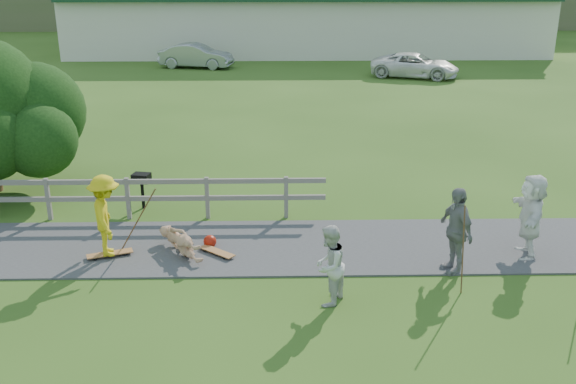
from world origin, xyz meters
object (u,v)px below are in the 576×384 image
object	(u,v)px
skater_fallen	(181,242)
spectator_b	(456,230)
skater_rider	(106,220)
bbq	(142,191)
car_white	(415,65)
spectator_d	(531,216)
spectator_a	(329,266)
car_silver	(196,56)

from	to	relation	value
skater_fallen	spectator_b	distance (m)	5.97
spectator_b	skater_fallen	bearing A→B (deg)	-115.46
skater_rider	bbq	size ratio (longest dim) A/B	1.90
car_white	bbq	world-z (taller)	car_white
skater_rider	skater_fallen	size ratio (longest dim) A/B	1.10
spectator_b	spectator_d	xyz separation A→B (m)	(1.83, 0.69, 0.02)
skater_rider	spectator_a	distance (m)	5.13
skater_fallen	bbq	size ratio (longest dim) A/B	1.73
skater_fallen	spectator_a	xyz separation A→B (m)	(3.11, -2.24, 0.50)
skater_rider	car_white	world-z (taller)	skater_rider
spectator_a	car_silver	size ratio (longest dim) A/B	0.37
bbq	car_white	bearing A→B (deg)	72.10
spectator_b	skater_rider	bearing A→B (deg)	-112.31
car_silver	car_white	world-z (taller)	car_silver
spectator_b	bbq	bearing A→B (deg)	-133.99
bbq	spectator_b	bearing A→B (deg)	-15.74
skater_rider	spectator_a	size ratio (longest dim) A/B	1.14
spectator_a	spectator_d	xyz separation A→B (m)	(4.57, 1.97, 0.16)
car_silver	bbq	xyz separation A→B (m)	(1.20, -23.28, -0.24)
skater_rider	spectator_b	size ratio (longest dim) A/B	0.97
spectator_a	bbq	distance (m)	6.83
spectator_b	car_white	bearing A→B (deg)	153.96
spectator_a	spectator_b	xyz separation A→B (m)	(2.74, 1.28, 0.14)
skater_rider	spectator_b	xyz separation A→B (m)	(7.43, -0.80, 0.03)
skater_rider	spectator_d	distance (m)	9.26
spectator_a	spectator_b	distance (m)	3.03
car_white	bbq	distance (m)	22.71
spectator_b	car_white	distance (m)	23.85
spectator_b	bbq	world-z (taller)	spectator_b
skater_fallen	bbq	bearing A→B (deg)	82.86
spectator_b	spectator_d	size ratio (longest dim) A/B	0.98
skater_fallen	car_white	bearing A→B (deg)	33.09
spectator_b	car_white	xyz separation A→B (m)	(4.08, 23.50, -0.28)
bbq	skater_rider	bearing A→B (deg)	-81.18
skater_fallen	car_silver	size ratio (longest dim) A/B	0.38
skater_rider	car_white	distance (m)	25.46
spectator_a	spectator_d	bearing A→B (deg)	141.23
skater_rider	spectator_a	bearing A→B (deg)	-130.15
skater_rider	car_white	xyz separation A→B (m)	(11.51, 22.70, -0.25)
car_silver	spectator_b	bearing A→B (deg)	-150.30
spectator_d	spectator_a	bearing A→B (deg)	-54.94
spectator_d	car_white	distance (m)	22.92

